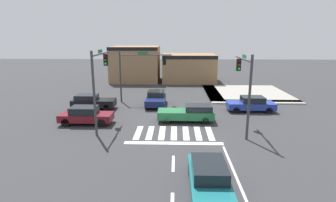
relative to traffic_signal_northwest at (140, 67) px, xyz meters
name	(u,v)px	position (x,y,z in m)	size (l,w,h in m)	color
ground_plane	(174,116)	(3.74, -5.14, -3.90)	(120.00, 120.00, 0.00)	#353538
crosswalk_near	(174,133)	(3.74, -9.64, -3.89)	(5.86, 2.97, 0.01)	silver
lane_markings	(195,187)	(4.84, -17.16, -3.89)	(6.80, 20.25, 0.01)	white
bike_detector_marking	(200,158)	(5.32, -13.84, -3.89)	(1.15, 1.15, 0.01)	yellow
curb_corner_northeast	(243,94)	(12.23, 4.28, -3.82)	(10.00, 10.60, 0.15)	#9E998E
storefront_row	(160,66)	(1.28, 14.14, -1.41)	(16.24, 6.76, 5.49)	#93704C
traffic_signal_northwest	(140,67)	(0.00, 0.00, 0.00)	(5.64, 0.32, 5.54)	#383A3D
traffic_signal_southeast	(244,79)	(8.88, -9.14, 0.17)	(0.32, 4.85, 5.95)	#383A3D
traffic_signal_southwest	(99,75)	(-1.97, -8.62, 0.38)	(0.32, 4.96, 6.15)	#383A3D
car_green	(188,113)	(4.94, -6.71, -3.17)	(4.75, 1.77, 1.43)	#1E6638
car_navy	(156,98)	(1.78, -1.41, -3.15)	(1.92, 4.21, 1.45)	#141E4C
car_maroon	(86,115)	(-3.58, -7.71, -3.14)	(4.29, 1.71, 1.48)	maroon
car_blue	(251,104)	(11.16, -3.36, -3.17)	(4.50, 1.81, 1.45)	#23389E
car_teal	(209,178)	(5.43, -17.49, -3.17)	(1.78, 4.68, 1.43)	#196B70
car_black	(92,102)	(-4.45, -3.02, -3.15)	(4.20, 1.72, 1.46)	black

